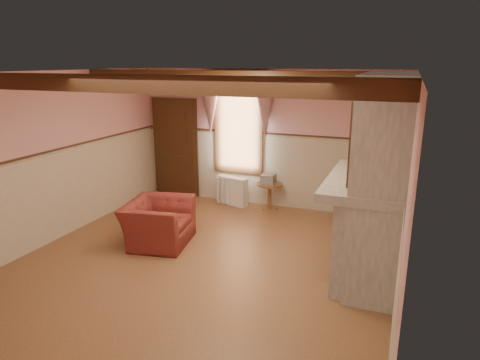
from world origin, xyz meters
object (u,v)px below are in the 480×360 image
at_px(bowl, 368,176).
at_px(oil_lamp, 371,163).
at_px(armchair, 158,223).
at_px(radiator, 232,191).
at_px(side_table, 270,196).
at_px(mantel_clock, 373,160).

distance_m(bowl, oil_lamp, 0.37).
xyz_separation_m(armchair, radiator, (0.37, 2.30, -0.06)).
relative_size(armchair, side_table, 2.02).
relative_size(armchair, oil_lamp, 3.98).
relative_size(radiator, oil_lamp, 2.50).
xyz_separation_m(armchair, bowl, (3.26, 0.11, 1.10)).
xyz_separation_m(armchair, side_table, (1.20, 2.30, -0.09)).
height_order(armchair, radiator, armchair).
distance_m(side_table, radiator, 0.83).
height_order(radiator, oil_lamp, oil_lamp).
height_order(mantel_clock, oil_lamp, oil_lamp).
height_order(armchair, side_table, armchair).
bearing_deg(armchair, side_table, -38.05).
height_order(side_table, oil_lamp, oil_lamp).
relative_size(side_table, mantel_clock, 2.29).
bearing_deg(side_table, bowl, -46.80).
height_order(armchair, oil_lamp, oil_lamp).
bearing_deg(oil_lamp, side_table, 138.28).
xyz_separation_m(radiator, mantel_clock, (2.88, -1.48, 1.22)).
bearing_deg(bowl, armchair, -178.13).
bearing_deg(armchair, oil_lamp, -92.36).
relative_size(radiator, bowl, 2.04).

